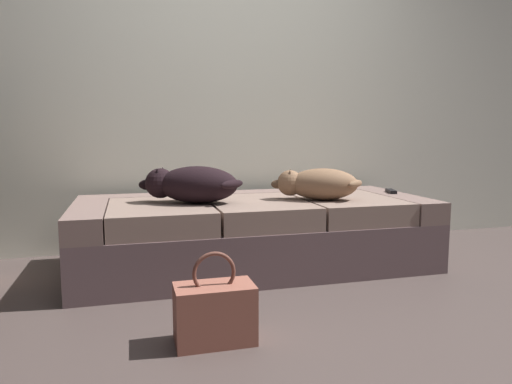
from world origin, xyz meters
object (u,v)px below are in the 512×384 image
Objects in this scene: dog_tan at (317,184)px; handbag at (215,312)px; dog_dark at (191,184)px; couch at (254,233)px; tv_remote at (391,191)px.

handbag is at bearing -132.42° from dog_tan.
couch is at bearing 9.02° from dog_dark.
couch is 1.12m from handbag.
tv_remote is (0.63, 0.18, -0.09)m from dog_tan.
tv_remote reaches higher than couch.
dog_tan is 1.47× the size of handbag.
dog_dark is at bearing -170.98° from couch.
dog_tan reaches higher than tv_remote.
handbag is at bearing -113.22° from couch.
dog_dark reaches higher than dog_tan.
tv_remote is 1.82m from handbag.
dog_tan is at bearing 47.58° from handbag.
couch is 3.91× the size of dog_tan.
couch is at bearing 159.65° from dog_tan.
dog_dark is 1.64× the size of handbag.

